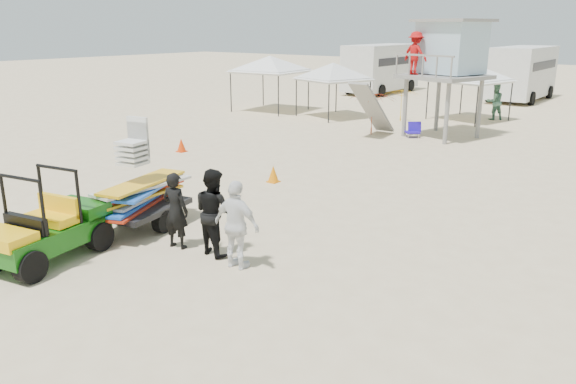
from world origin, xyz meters
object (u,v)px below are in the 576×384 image
Objects in this scene: utility_cart at (43,221)px; surf_trailer at (140,190)px; man_left at (176,211)px; lifeguard_tower at (445,52)px.

surf_trailer is (0.00, 2.33, 0.08)m from utility_cart.
man_left is at bearing 53.21° from utility_cart.
surf_trailer is 1.64× the size of man_left.
utility_cart is at bearing 42.46° from man_left.
surf_trailer is 15.01m from lifeguard_tower.
man_left is at bearing -87.68° from lifeguard_tower.
utility_cart reaches higher than man_left.
surf_trailer is 1.55m from man_left.
lifeguard_tower is at bearing -98.43° from man_left.
surf_trailer reaches higher than utility_cart.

